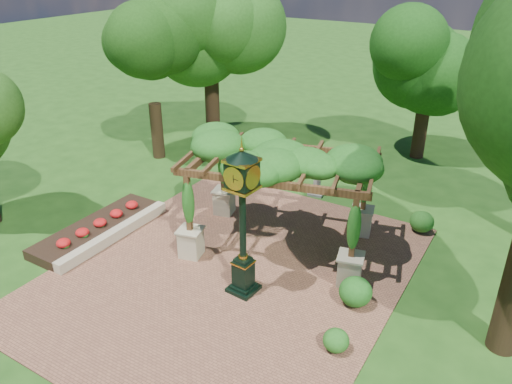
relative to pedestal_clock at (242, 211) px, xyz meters
The scene contains 13 objects.
ground 2.89m from the pedestal_clock, 158.32° to the right, with size 120.00×120.00×0.00m, color #1E4714.
brick_plaza 2.93m from the pedestal_clock, 142.82° to the left, with size 10.00×12.00×0.04m, color brown.
border_wall 6.03m from the pedestal_clock, behind, with size 0.35×5.00×0.40m, color #C6B793.
flower_bed 6.86m from the pedestal_clock, behind, with size 1.50×5.00×0.36m, color red.
pedestal_clock is the anchor object (origin of this frame).
pergola 2.92m from the pedestal_clock, 96.99° to the left, with size 6.79×5.13×3.81m.
sundial 7.54m from the pedestal_clock, 97.34° to the left, with size 0.68×0.68×1.11m.
shrub_front 4.20m from the pedestal_clock, 14.65° to the right, with size 0.67×0.67×0.61m, color #235F1B.
shrub_mid 3.99m from the pedestal_clock, 19.93° to the left, with size 0.95×0.95×0.86m, color #1D5919.
shrub_back 7.61m from the pedestal_clock, 59.96° to the left, with size 0.85×0.85×0.77m, color #255E1B.
tree_west_near 11.84m from the pedestal_clock, 143.42° to the left, with size 3.44×3.44×6.97m.
tree_west_far 13.66m from the pedestal_clock, 129.40° to the left, with size 4.39×4.39×8.73m.
tree_north 13.78m from the pedestal_clock, 83.59° to the left, with size 4.10×4.10×6.78m.
Camera 1 is at (7.48, -9.86, 9.25)m, focal length 35.00 mm.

